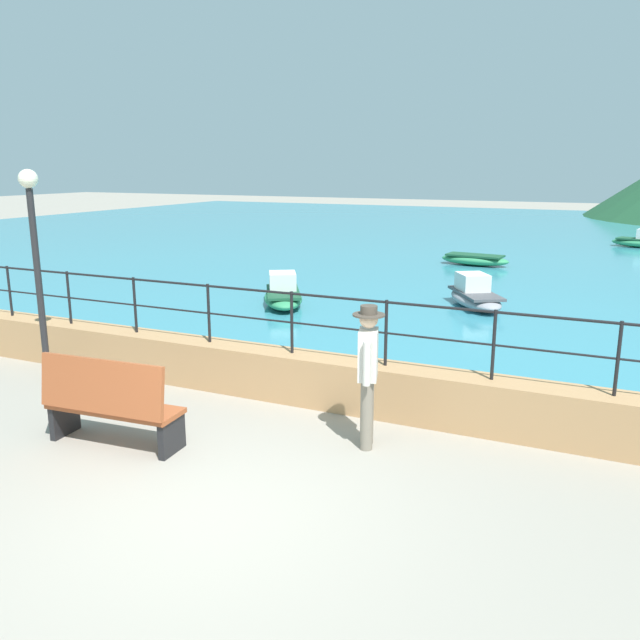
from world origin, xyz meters
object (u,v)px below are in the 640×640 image
Objects in this scene: person_walking at (368,369)px; boat_7 at (475,259)px; bench_main at (109,403)px; boat_2 at (283,294)px; boat_5 at (475,295)px; lamp_post at (35,244)px.

boat_7 is (-1.84, 14.99, -0.72)m from person_walking.
bench_main reaches higher than boat_7.
boat_2 is 1.01× the size of boat_5.
lamp_post reaches higher than bench_main.
lamp_post is at bearing 178.97° from person_walking.
lamp_post reaches higher than boat_7.
bench_main is 16.33m from boat_7.
boat_7 is at bearing 76.66° from lamp_post.
bench_main is 3.12m from person_walking.
person_walking is 8.09m from boat_2.
boat_5 is (-0.45, 8.36, -0.65)m from person_walking.
bench_main is at bearing -103.62° from boat_5.
bench_main is at bearing -28.72° from lamp_post.
lamp_post is at bearing -103.34° from boat_7.
lamp_post is (-5.37, 0.10, 1.22)m from person_walking.
boat_2 is (0.71, 6.49, -1.87)m from lamp_post.
lamp_post is at bearing -96.26° from boat_2.
boat_2 is (-4.66, 6.58, -0.65)m from person_walking.
lamp_post is at bearing 151.28° from bench_main.
boat_2 is at bearing -157.06° from boat_5.
lamp_post reaches higher than person_walking.
boat_7 is at bearing 86.64° from bench_main.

